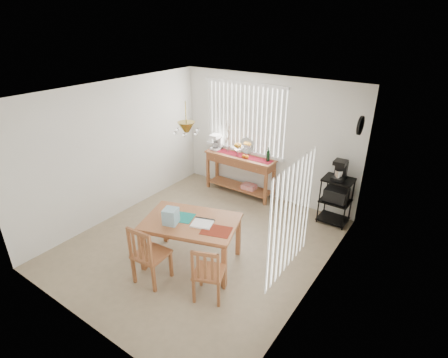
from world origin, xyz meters
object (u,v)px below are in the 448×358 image
Objects in this scene: chair_right at (208,273)px; dining_table at (191,226)px; chair_left at (149,255)px; cart_items at (340,170)px; sideboard at (240,165)px; wire_cart at (336,196)px.

dining_table is at bearing 145.01° from chair_right.
chair_left is at bearing -106.41° from dining_table.
chair_right is at bearing 13.51° from chair_left.
cart_items is 0.43× the size of chair_right.
dining_table is (0.68, -2.49, 0.01)m from sideboard.
wire_cart is 0.54m from cart_items.
chair_right is (0.70, -0.49, -0.25)m from dining_table.
sideboard is 1.75× the size of wire_cart.
chair_left is 0.94m from chair_right.
dining_table is at bearing -120.38° from wire_cart.
sideboard is 2.14m from wire_cart.
cart_items reaches higher than sideboard.
sideboard reaches higher than dining_table.
wire_cart is 0.94× the size of chair_left.
wire_cart reaches higher than sideboard.
cart_items is (2.13, -0.00, 0.41)m from sideboard.
wire_cart is at bearing 75.81° from chair_right.
sideboard reaches higher than chair_right.
chair_right is (-0.75, -2.98, -0.65)m from cart_items.
dining_table is 0.77m from chair_left.
dining_table is (-1.45, -2.49, -0.41)m from cart_items.
cart_items is at bearing 90.00° from wire_cart.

